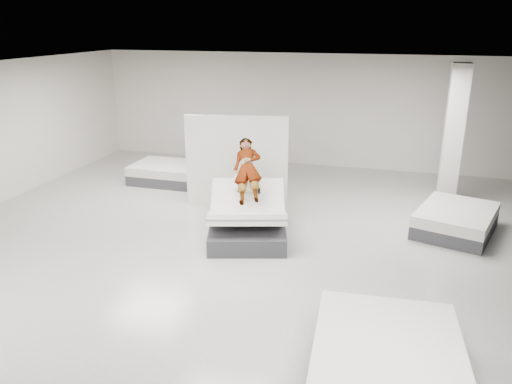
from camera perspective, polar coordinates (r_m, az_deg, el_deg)
room at (r=8.11m, az=-4.82°, el=1.42°), size 14.00×14.04×3.20m
hero_bed at (r=9.74m, az=-0.97°, el=-3.18°), size 1.92×2.25×1.10m
person at (r=9.77m, az=-0.97°, el=1.68°), size 0.88×1.35×1.42m
remote at (r=9.48m, az=0.34°, el=0.12°), size 0.09×0.15×0.08m
divider_panel at (r=11.24m, az=-2.21°, el=3.48°), size 2.27×0.58×2.09m
flat_bed_right_far at (r=10.79m, az=21.85°, el=-3.03°), size 1.81×2.11×0.49m
flat_bed_right_near at (r=6.13m, az=14.71°, el=-19.19°), size 1.80×2.32×0.61m
flat_bed_left_far at (r=13.38m, az=-10.05°, el=2.17°), size 1.77×1.33×0.49m
column at (r=12.03m, az=21.61°, el=5.93°), size 0.40×0.40×3.20m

